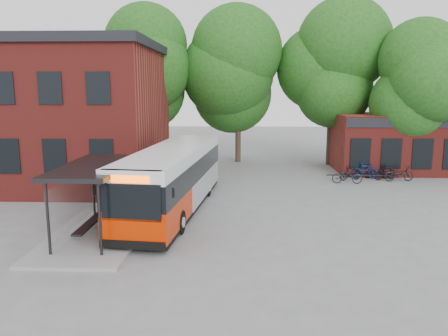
{
  "coord_description": "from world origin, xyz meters",
  "views": [
    {
      "loc": [
        1.15,
        -17.47,
        5.79
      ],
      "look_at": [
        0.39,
        3.23,
        2.0
      ],
      "focal_mm": 35.0,
      "sensor_mm": 36.0,
      "label": 1
    }
  ],
  "objects_px": {
    "city_bus": "(174,179)",
    "bicycle_3": "(365,171)",
    "bicycle_1": "(350,173)",
    "bicycle_5": "(385,172)",
    "bicycle_0": "(347,176)",
    "bus_shelter": "(96,200)",
    "bicycle_4": "(377,172)",
    "bicycle_6": "(399,174)"
  },
  "relations": [
    {
      "from": "bicycle_1",
      "to": "bicycle_5",
      "type": "distance_m",
      "value": 2.29
    },
    {
      "from": "city_bus",
      "to": "bicycle_3",
      "type": "distance_m",
      "value": 13.85
    },
    {
      "from": "bicycle_1",
      "to": "bicycle_5",
      "type": "bearing_deg",
      "value": -103.81
    },
    {
      "from": "bus_shelter",
      "to": "bicycle_6",
      "type": "xyz_separation_m",
      "value": [
        15.72,
        10.91,
        -0.96
      ]
    },
    {
      "from": "bicycle_0",
      "to": "bicycle_3",
      "type": "relative_size",
      "value": 1.08
    },
    {
      "from": "bicycle_5",
      "to": "bicycle_4",
      "type": "bearing_deg",
      "value": 24.95
    },
    {
      "from": "bus_shelter",
      "to": "city_bus",
      "type": "bearing_deg",
      "value": 56.78
    },
    {
      "from": "city_bus",
      "to": "bicycle_6",
      "type": "distance_m",
      "value": 15.02
    },
    {
      "from": "bicycle_3",
      "to": "bicycle_5",
      "type": "distance_m",
      "value": 1.23
    },
    {
      "from": "bicycle_0",
      "to": "bicycle_4",
      "type": "distance_m",
      "value": 2.79
    },
    {
      "from": "bicycle_1",
      "to": "bicycle_3",
      "type": "bearing_deg",
      "value": -79.84
    },
    {
      "from": "city_bus",
      "to": "bicycle_0",
      "type": "height_order",
      "value": "city_bus"
    },
    {
      "from": "bicycle_1",
      "to": "bicycle_3",
      "type": "distance_m",
      "value": 1.29
    },
    {
      "from": "bicycle_5",
      "to": "bicycle_6",
      "type": "height_order",
      "value": "bicycle_6"
    },
    {
      "from": "bicycle_0",
      "to": "bicycle_4",
      "type": "height_order",
      "value": "bicycle_0"
    },
    {
      "from": "bus_shelter",
      "to": "bicycle_4",
      "type": "distance_m",
      "value": 18.72
    },
    {
      "from": "bus_shelter",
      "to": "bicycle_6",
      "type": "bearing_deg",
      "value": 34.76
    },
    {
      "from": "bus_shelter",
      "to": "bicycle_5",
      "type": "bearing_deg",
      "value": 37.15
    },
    {
      "from": "bus_shelter",
      "to": "bicycle_4",
      "type": "relative_size",
      "value": 4.25
    },
    {
      "from": "bicycle_5",
      "to": "bicycle_3",
      "type": "bearing_deg",
      "value": 47.32
    },
    {
      "from": "bicycle_3",
      "to": "bicycle_4",
      "type": "bearing_deg",
      "value": -78.51
    },
    {
      "from": "bicycle_0",
      "to": "bicycle_5",
      "type": "bearing_deg",
      "value": -59.8
    },
    {
      "from": "city_bus",
      "to": "bicycle_5",
      "type": "height_order",
      "value": "city_bus"
    },
    {
      "from": "bicycle_3",
      "to": "bicycle_1",
      "type": "bearing_deg",
      "value": 133.93
    },
    {
      "from": "bus_shelter",
      "to": "bicycle_1",
      "type": "height_order",
      "value": "bus_shelter"
    },
    {
      "from": "bus_shelter",
      "to": "bicycle_1",
      "type": "relative_size",
      "value": 4.57
    },
    {
      "from": "bicycle_0",
      "to": "bicycle_1",
      "type": "distance_m",
      "value": 1.09
    },
    {
      "from": "city_bus",
      "to": "bicycle_3",
      "type": "height_order",
      "value": "city_bus"
    },
    {
      "from": "city_bus",
      "to": "bicycle_6",
      "type": "xyz_separation_m",
      "value": [
        13.21,
        7.08,
        -1.02
      ]
    },
    {
      "from": "city_bus",
      "to": "bicycle_0",
      "type": "bearing_deg",
      "value": 38.7
    },
    {
      "from": "bicycle_0",
      "to": "bicycle_1",
      "type": "relative_size",
      "value": 1.19
    },
    {
      "from": "bicycle_4",
      "to": "bicycle_5",
      "type": "height_order",
      "value": "bicycle_5"
    },
    {
      "from": "bicycle_0",
      "to": "bus_shelter",
      "type": "bearing_deg",
      "value": 135.45
    },
    {
      "from": "bicycle_3",
      "to": "bicycle_4",
      "type": "distance_m",
      "value": 0.75
    },
    {
      "from": "bus_shelter",
      "to": "bicycle_6",
      "type": "relative_size",
      "value": 3.74
    },
    {
      "from": "bicycle_0",
      "to": "bicycle_1",
      "type": "height_order",
      "value": "bicycle_0"
    },
    {
      "from": "city_bus",
      "to": "bicycle_5",
      "type": "relative_size",
      "value": 7.29
    },
    {
      "from": "bicycle_4",
      "to": "bicycle_6",
      "type": "xyz_separation_m",
      "value": [
        1.15,
        -0.81,
        0.06
      ]
    },
    {
      "from": "bus_shelter",
      "to": "bicycle_0",
      "type": "bearing_deg",
      "value": 39.53
    },
    {
      "from": "bicycle_5",
      "to": "city_bus",
      "type": "bearing_deg",
      "value": 97.77
    },
    {
      "from": "bicycle_4",
      "to": "bicycle_5",
      "type": "bearing_deg",
      "value": -131.25
    },
    {
      "from": "bicycle_1",
      "to": "bicycle_4",
      "type": "xyz_separation_m",
      "value": [
        1.86,
        0.6,
        -0.03
      ]
    }
  ]
}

